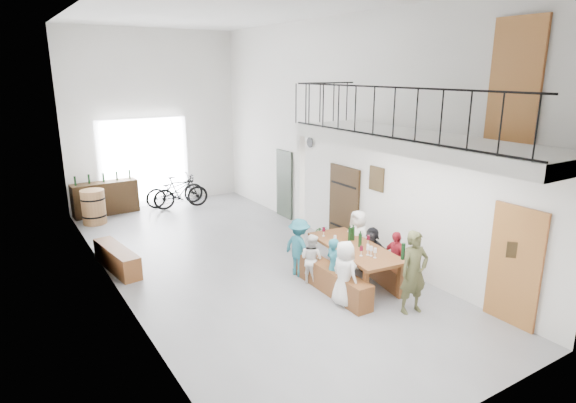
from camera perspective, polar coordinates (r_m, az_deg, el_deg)
floor at (r=11.16m, az=-5.50°, el=-7.18°), size 12.00×12.00×0.00m
room_walls at (r=10.34m, az=-6.00°, el=11.34°), size 12.00×12.00×12.00m
gateway_portal at (r=16.00m, az=-16.63°, el=4.40°), size 2.80×0.08×2.80m
right_wall_decor at (r=10.66m, az=12.02°, el=1.34°), size 0.07×8.28×5.07m
balcony at (r=9.05m, az=14.69°, el=6.61°), size 1.52×5.62×4.00m
tasting_table at (r=9.95m, az=7.90°, el=-5.73°), size 1.21×2.41×0.79m
bench_inner at (r=9.68m, az=5.04°, el=-9.14°), size 0.42×2.24×0.51m
bench_wall at (r=10.50m, az=10.20°, el=-7.44°), size 0.67×2.06×0.47m
tableware at (r=9.87m, az=8.03°, el=-4.58°), size 0.64×1.60×0.35m
side_bench at (r=11.28m, az=-19.60°, el=-6.40°), size 0.63×1.83×0.51m
oak_barrel at (r=14.76m, az=-22.05°, el=-0.60°), size 0.67×0.67×0.98m
serving_counter at (r=15.62m, az=-20.83°, el=0.39°), size 1.92×0.61×1.00m
counter_bottles at (r=15.48m, az=-21.06°, el=2.68°), size 1.65×0.17×0.28m
guest_left_a at (r=9.04m, az=6.72°, el=-8.46°), size 0.44×0.64×1.25m
guest_left_b at (r=9.46m, az=5.46°, el=-7.65°), size 0.28×0.42×1.15m
guest_left_c at (r=9.91m, az=2.81°, el=-6.80°), size 0.54×0.61×1.05m
guest_left_d at (r=10.23m, az=1.33°, el=-5.46°), size 0.60×0.88×1.26m
guest_right_a at (r=10.03m, az=12.58°, el=-6.61°), size 0.29×0.67×1.14m
guest_right_b at (r=10.51m, az=9.87°, el=-5.75°), size 0.57×1.01×1.04m
guest_right_c at (r=10.77m, az=8.25°, el=-4.39°), size 0.45×0.66×1.30m
host_standing at (r=8.96m, az=14.70°, el=-8.12°), size 0.62×0.46×1.54m
potted_plant at (r=12.52m, az=3.94°, el=-3.69°), size 0.40×0.37×0.37m
bicycle_near at (r=15.96m, az=-13.28°, el=1.31°), size 1.93×0.72×1.01m
bicycle_far at (r=15.59m, az=-12.60°, el=1.09°), size 1.78×0.72×1.04m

